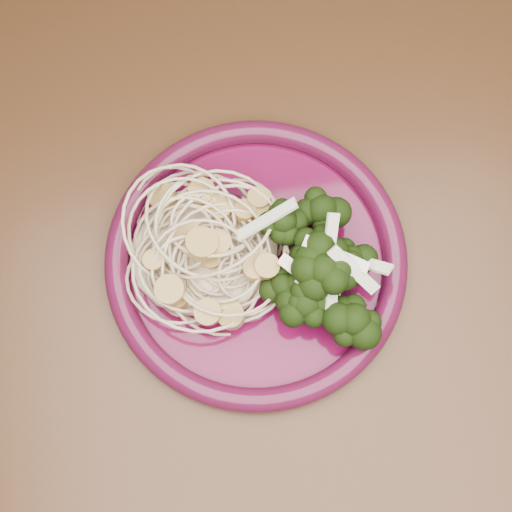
{
  "coord_description": "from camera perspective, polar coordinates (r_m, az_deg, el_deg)",
  "views": [
    {
      "loc": [
        0.0,
        -0.2,
        1.37
      ],
      "look_at": [
        0.03,
        -0.03,
        0.77
      ],
      "focal_mm": 50.0,
      "sensor_mm": 36.0,
      "label": 1
    }
  ],
  "objects": [
    {
      "name": "spaghetti_pile",
      "position": [
        0.62,
        -4.21,
        0.49
      ],
      "size": [
        0.16,
        0.15,
        0.03
      ],
      "primitive_type": "ellipsoid",
      "rotation": [
        0.0,
        0.0,
        -0.27
      ],
      "color": "#CDB78E",
      "rests_on": "dinner_plate"
    },
    {
      "name": "dinner_plate",
      "position": [
        0.63,
        0.0,
        -0.26
      ],
      "size": [
        0.33,
        0.33,
        0.02
      ],
      "rotation": [
        0.0,
        0.0,
        -0.27
      ],
      "color": "#510829",
      "rests_on": "dining_table"
    },
    {
      "name": "dining_table",
      "position": [
        0.74,
        -2.42,
        -0.73
      ],
      "size": [
        1.2,
        0.8,
        0.75
      ],
      "color": "#472814",
      "rests_on": "ground"
    },
    {
      "name": "scallop_cluster",
      "position": [
        0.59,
        -4.46,
        1.54
      ],
      "size": [
        0.16,
        0.16,
        0.04
      ],
      "primitive_type": null,
      "rotation": [
        0.0,
        0.0,
        -0.27
      ],
      "color": "tan",
      "rests_on": "spaghetti_pile"
    },
    {
      "name": "broccoli_pile",
      "position": [
        0.61,
        5.26,
        -0.26
      ],
      "size": [
        0.13,
        0.17,
        0.05
      ],
      "primitive_type": "ellipsoid",
      "rotation": [
        0.0,
        0.0,
        -0.27
      ],
      "color": "black",
      "rests_on": "dinner_plate"
    },
    {
      "name": "onion_garnish",
      "position": [
        0.58,
        5.54,
        0.64
      ],
      "size": [
        0.09,
        0.11,
        0.05
      ],
      "primitive_type": null,
      "rotation": [
        0.0,
        0.0,
        -0.27
      ],
      "color": "#EFEAC9",
      "rests_on": "broccoli_pile"
    }
  ]
}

